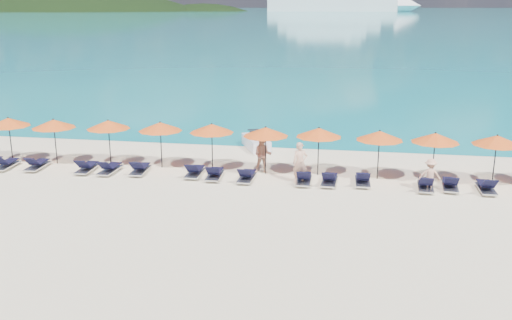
# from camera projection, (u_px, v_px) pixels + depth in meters

# --- Properties ---
(ground) EXTENTS (1400.00, 1400.00, 0.00)m
(ground) POSITION_uv_depth(u_px,v_px,m) (243.00, 210.00, 21.89)
(ground) COLOR beige
(sea) EXTENTS (1600.00, 1300.00, 0.01)m
(sea) POSITION_uv_depth(u_px,v_px,m) (353.00, 10.00, 649.06)
(sea) COLOR #1FA9B2
(sea) RESTS_ON ground
(headland_main) EXTENTS (374.00, 242.00, 126.50)m
(headland_main) POSITION_uv_depth(u_px,v_px,m) (60.00, 49.00, 594.00)
(headland_main) COLOR black
(headland_main) RESTS_ON ground
(headland_small) EXTENTS (162.00, 126.00, 85.50)m
(headland_small) POSITION_uv_depth(u_px,v_px,m) (204.00, 46.00, 587.77)
(headland_small) COLOR black
(headland_small) RESTS_ON ground
(cruise_ship) EXTENTS (149.11, 41.45, 41.02)m
(cruise_ship) POSITION_uv_depth(u_px,v_px,m) (345.00, 0.00, 547.72)
(cruise_ship) COLOR silver
(cruise_ship) RESTS_ON ground
(jetski) EXTENTS (2.01, 2.82, 0.94)m
(jetski) POSITION_uv_depth(u_px,v_px,m) (256.00, 142.00, 31.07)
(jetski) COLOR silver
(jetski) RESTS_ON ground
(beachgoer_a) EXTENTS (0.76, 0.60, 1.82)m
(beachgoer_a) POSITION_uv_depth(u_px,v_px,m) (300.00, 163.00, 25.08)
(beachgoer_a) COLOR #DEA284
(beachgoer_a) RESTS_ON ground
(beachgoer_b) EXTENTS (0.86, 0.52, 1.74)m
(beachgoer_b) POSITION_uv_depth(u_px,v_px,m) (263.00, 155.00, 26.54)
(beachgoer_b) COLOR #DEA284
(beachgoer_b) RESTS_ON ground
(beachgoer_c) EXTENTS (0.92, 0.44, 1.41)m
(beachgoer_c) POSITION_uv_depth(u_px,v_px,m) (430.00, 175.00, 24.01)
(beachgoer_c) COLOR #DEA284
(beachgoer_c) RESTS_ON ground
(umbrella_0) EXTENTS (2.10, 2.10, 2.28)m
(umbrella_0) POSITION_uv_depth(u_px,v_px,m) (8.00, 122.00, 28.18)
(umbrella_0) COLOR black
(umbrella_0) RESTS_ON ground
(umbrella_1) EXTENTS (2.10, 2.10, 2.28)m
(umbrella_1) POSITION_uv_depth(u_px,v_px,m) (54.00, 124.00, 27.78)
(umbrella_1) COLOR black
(umbrella_1) RESTS_ON ground
(umbrella_2) EXTENTS (2.10, 2.10, 2.28)m
(umbrella_2) POSITION_uv_depth(u_px,v_px,m) (108.00, 125.00, 27.59)
(umbrella_2) COLOR black
(umbrella_2) RESTS_ON ground
(umbrella_3) EXTENTS (2.10, 2.10, 2.28)m
(umbrella_3) POSITION_uv_depth(u_px,v_px,m) (160.00, 127.00, 27.13)
(umbrella_3) COLOR black
(umbrella_3) RESTS_ON ground
(umbrella_4) EXTENTS (2.10, 2.10, 2.28)m
(umbrella_4) POSITION_uv_depth(u_px,v_px,m) (212.00, 128.00, 26.76)
(umbrella_4) COLOR black
(umbrella_4) RESTS_ON ground
(umbrella_5) EXTENTS (2.10, 2.10, 2.28)m
(umbrella_5) POSITION_uv_depth(u_px,v_px,m) (266.00, 132.00, 26.06)
(umbrella_5) COLOR black
(umbrella_5) RESTS_ON ground
(umbrella_6) EXTENTS (2.10, 2.10, 2.28)m
(umbrella_6) POSITION_uv_depth(u_px,v_px,m) (319.00, 132.00, 25.92)
(umbrella_6) COLOR black
(umbrella_6) RESTS_ON ground
(umbrella_7) EXTENTS (2.10, 2.10, 2.28)m
(umbrella_7) POSITION_uv_depth(u_px,v_px,m) (380.00, 136.00, 25.30)
(umbrella_7) COLOR black
(umbrella_7) RESTS_ON ground
(umbrella_8) EXTENTS (2.10, 2.10, 2.28)m
(umbrella_8) POSITION_uv_depth(u_px,v_px,m) (435.00, 138.00, 24.89)
(umbrella_8) COLOR black
(umbrella_8) RESTS_ON ground
(umbrella_9) EXTENTS (2.10, 2.10, 2.28)m
(umbrella_9) POSITION_uv_depth(u_px,v_px,m) (497.00, 140.00, 24.45)
(umbrella_9) COLOR black
(umbrella_9) RESTS_ON ground
(lounger_1) EXTENTS (0.74, 1.74, 0.66)m
(lounger_1) POSITION_uv_depth(u_px,v_px,m) (6.00, 164.00, 27.38)
(lounger_1) COLOR silver
(lounger_1) RESTS_ON ground
(lounger_2) EXTENTS (0.72, 1.74, 0.66)m
(lounger_2) POSITION_uv_depth(u_px,v_px,m) (37.00, 164.00, 27.29)
(lounger_2) COLOR silver
(lounger_2) RESTS_ON ground
(lounger_3) EXTENTS (0.70, 1.73, 0.66)m
(lounger_3) POSITION_uv_depth(u_px,v_px,m) (87.00, 167.00, 26.85)
(lounger_3) COLOR silver
(lounger_3) RESTS_ON ground
(lounger_4) EXTENTS (0.65, 1.71, 0.66)m
(lounger_4) POSITION_uv_depth(u_px,v_px,m) (110.00, 168.00, 26.64)
(lounger_4) COLOR silver
(lounger_4) RESTS_ON ground
(lounger_5) EXTENTS (0.74, 1.74, 0.66)m
(lounger_5) POSITION_uv_depth(u_px,v_px,m) (140.00, 169.00, 26.59)
(lounger_5) COLOR silver
(lounger_5) RESTS_ON ground
(lounger_6) EXTENTS (0.65, 1.71, 0.66)m
(lounger_6) POSITION_uv_depth(u_px,v_px,m) (195.00, 171.00, 26.17)
(lounger_6) COLOR silver
(lounger_6) RESTS_ON ground
(lounger_7) EXTENTS (0.72, 1.73, 0.66)m
(lounger_7) POSITION_uv_depth(u_px,v_px,m) (215.00, 174.00, 25.81)
(lounger_7) COLOR silver
(lounger_7) RESTS_ON ground
(lounger_8) EXTENTS (0.65, 1.71, 0.66)m
(lounger_8) POSITION_uv_depth(u_px,v_px,m) (247.00, 176.00, 25.48)
(lounger_8) COLOR silver
(lounger_8) RESTS_ON ground
(lounger_9) EXTENTS (0.65, 1.71, 0.66)m
(lounger_9) POSITION_uv_depth(u_px,v_px,m) (304.00, 178.00, 25.12)
(lounger_9) COLOR silver
(lounger_9) RESTS_ON ground
(lounger_10) EXTENTS (0.71, 1.73, 0.66)m
(lounger_10) POSITION_uv_depth(u_px,v_px,m) (329.00, 179.00, 24.97)
(lounger_10) COLOR silver
(lounger_10) RESTS_ON ground
(lounger_11) EXTENTS (0.67, 1.72, 0.66)m
(lounger_11) POSITION_uv_depth(u_px,v_px,m) (363.00, 180.00, 24.94)
(lounger_11) COLOR silver
(lounger_11) RESTS_ON ground
(lounger_12) EXTENTS (0.72, 1.73, 0.66)m
(lounger_12) POSITION_uv_depth(u_px,v_px,m) (426.00, 185.00, 24.26)
(lounger_12) COLOR silver
(lounger_12) RESTS_ON ground
(lounger_13) EXTENTS (0.75, 1.74, 0.66)m
(lounger_13) POSITION_uv_depth(u_px,v_px,m) (450.00, 184.00, 24.31)
(lounger_13) COLOR silver
(lounger_13) RESTS_ON ground
(lounger_14) EXTENTS (0.62, 1.70, 0.66)m
(lounger_14) POSITION_uv_depth(u_px,v_px,m) (486.00, 187.00, 23.98)
(lounger_14) COLOR silver
(lounger_14) RESTS_ON ground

